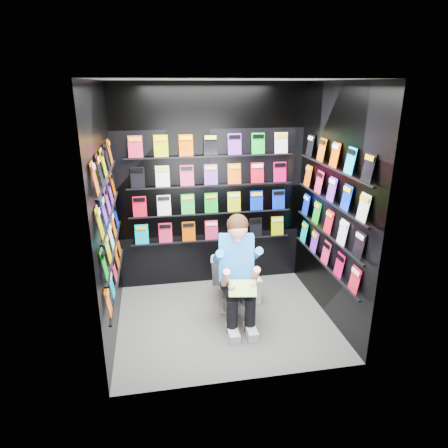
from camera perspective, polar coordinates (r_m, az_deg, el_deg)
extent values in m
plane|color=#5C5C5A|center=(4.71, 0.12, -13.53)|extent=(2.40, 2.40, 0.00)
plane|color=white|center=(3.96, 0.15, 19.94)|extent=(2.40, 2.40, 0.00)
cube|color=black|center=(5.10, -1.92, 5.06)|extent=(2.40, 0.04, 2.60)
cube|color=black|center=(3.24, 3.36, -3.60)|extent=(2.40, 0.04, 2.60)
cube|color=black|center=(4.12, -16.52, 0.72)|extent=(0.04, 2.00, 2.60)
cube|color=black|center=(4.52, 15.28, 2.47)|extent=(0.04, 2.00, 2.60)
imported|color=white|center=(4.88, 0.72, -7.33)|extent=(0.54, 0.81, 0.73)
cube|color=silver|center=(5.08, 3.43, -9.06)|extent=(0.25, 0.41, 0.29)
cube|color=silver|center=(5.01, 3.47, -7.46)|extent=(0.28, 0.43, 0.03)
cube|color=green|center=(4.15, 2.68, -9.16)|extent=(0.31, 0.21, 0.12)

